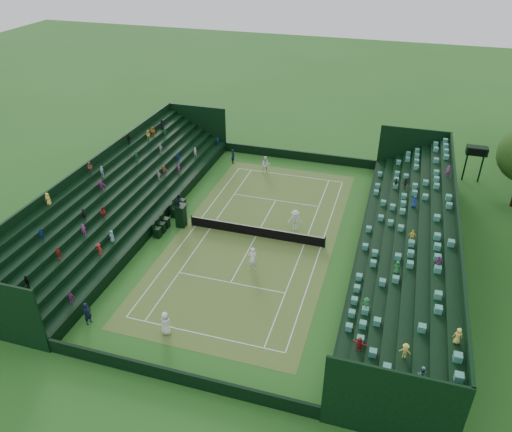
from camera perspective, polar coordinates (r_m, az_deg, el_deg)
The scene contains 18 objects.
ground at distance 41.76m, azimuth 0.00°, elevation -2.35°, with size 160.00×160.00×0.00m, color #245B1C.
court_surface at distance 41.76m, azimuth 0.00°, elevation -2.34°, with size 12.97×26.77×0.01m, color #2D6D24.
perimeter_wall_north at distance 55.05m, azimuth 4.83°, elevation 6.90°, with size 17.17×0.20×1.00m, color black.
perimeter_wall_south at distance 30.27m, azimuth -9.18°, elevation -17.66°, with size 17.17×0.20×1.00m, color black.
perimeter_wall_east at distance 40.28m, azimuth 11.66°, elevation -3.64°, with size 0.20×31.77×1.00m, color black.
perimeter_wall_west at distance 44.32m, azimuth -10.56°, elevation -0.01°, with size 0.20×31.77×1.00m, color black.
north_grandstand at distance 39.75m, azimuth 17.78°, elevation -3.30°, with size 6.60×32.00×4.90m.
south_grandstand at distance 45.72m, azimuth -15.38°, elevation 1.90°, with size 6.60×32.00×4.90m.
tennis_net at distance 41.47m, azimuth 0.00°, elevation -1.74°, with size 11.67×0.10×1.06m.
scoreboard_tower at distance 53.73m, azimuth 23.90°, elevation 6.69°, with size 2.00×1.00×3.70m.
umpire_chair at distance 42.94m, azimuth -8.63°, elevation 0.37°, with size 0.98×0.98×3.08m.
courtside_chairs at distance 44.10m, azimuth -9.78°, elevation -0.12°, with size 0.59×5.55×1.27m.
player_near_west at distance 32.91m, azimuth -10.29°, elevation -11.97°, with size 0.83×0.54×1.71m, color white.
player_near_east at distance 37.50m, azimuth -0.39°, elevation -4.89°, with size 0.72×0.47×1.98m, color white.
player_far_west at distance 51.75m, azimuth 1.14°, elevation 5.87°, with size 0.90×0.70×1.84m, color white.
player_far_east at distance 42.33m, azimuth 4.49°, elevation -0.45°, with size 1.20×0.69×1.86m, color white.
line_judge_north at distance 53.94m, azimuth -2.64°, elevation 6.81°, with size 0.59×0.39×1.62m, color black.
line_judge_south at distance 34.87m, azimuth -18.70°, elevation -10.51°, with size 0.61×0.40×1.67m, color black.
Camera 1 is at (10.07, -33.28, 23.14)m, focal length 35.00 mm.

